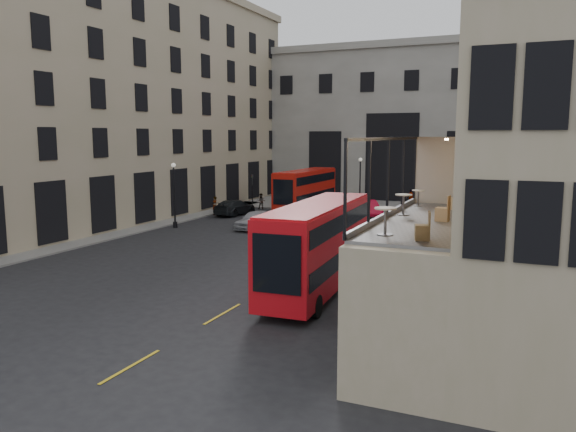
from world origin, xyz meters
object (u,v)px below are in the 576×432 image
at_px(pedestrian_e, 215,206).
at_px(bus_far, 306,189).
at_px(car_b, 368,208).
at_px(car_a, 255,220).
at_px(bicycle, 299,240).
at_px(cafe_table_mid, 404,201).
at_px(cafe_table_far, 418,195).
at_px(cafe_chair_c, 462,214).
at_px(cafe_chair_b, 443,213).
at_px(street_lamp_a, 174,199).
at_px(cafe_chair_d, 457,203).
at_px(pedestrian_a, 261,201).
at_px(traffic_light_near, 336,221).
at_px(bus_near, 318,243).
at_px(cyclist, 360,238).
at_px(cafe_table_near, 385,217).
at_px(cafe_chair_a, 423,231).
at_px(car_c, 235,207).
at_px(pedestrian_d, 481,202).
at_px(traffic_light_far, 252,189).
at_px(pedestrian_c, 411,198).
at_px(pedestrian_b, 367,200).
at_px(street_lamp_b, 360,187).

bearing_deg(pedestrian_e, bus_far, 130.98).
bearing_deg(car_b, car_a, -154.43).
distance_m(car_a, bicycle, 7.86).
distance_m(cafe_table_mid, cafe_table_far, 2.98).
relative_size(bicycle, cafe_chair_c, 1.59).
bearing_deg(cafe_chair_b, cafe_table_mid, 148.89).
relative_size(bus_far, car_b, 2.33).
bearing_deg(pedestrian_e, street_lamp_a, 11.34).
bearing_deg(cafe_chair_d, street_lamp_a, 148.43).
distance_m(pedestrian_a, pedestrian_e, 5.87).
xyz_separation_m(traffic_light_near, bus_near, (1.50, -7.13, 0.01)).
xyz_separation_m(cyclist, cafe_table_far, (5.62, -10.72, 4.08)).
height_order(pedestrian_a, cafe_table_near, cafe_table_near).
bearing_deg(pedestrian_e, cafe_chair_a, 44.70).
xyz_separation_m(car_b, car_c, (-11.87, -4.45, -0.00)).
bearing_deg(pedestrian_d, car_a, 115.55).
height_order(car_c, cafe_table_far, cafe_table_far).
relative_size(traffic_light_far, cyclist, 1.96).
xyz_separation_m(cyclist, cafe_chair_a, (7.23, -18.55, 3.88)).
distance_m(car_c, pedestrian_e, 1.91).
bearing_deg(cyclist, pedestrian_c, 15.69).
bearing_deg(pedestrian_a, cafe_chair_b, -73.01).
distance_m(pedestrian_d, cafe_chair_a, 43.26).
bearing_deg(bicycle, pedestrian_c, -24.05).
bearing_deg(pedestrian_e, pedestrian_b, 138.58).
bearing_deg(cafe_table_mid, bicycle, 125.38).
distance_m(car_a, car_c, 8.41).
bearing_deg(car_c, cyclist, 146.75).
relative_size(car_c, pedestrian_a, 3.10).
relative_size(car_b, cafe_chair_a, 5.42).
distance_m(car_c, pedestrian_a, 4.65).
bearing_deg(pedestrian_c, pedestrian_e, 26.23).
xyz_separation_m(car_c, cafe_table_far, (21.57, -22.75, 4.30)).
distance_m(traffic_light_near, cafe_table_far, 10.74).
xyz_separation_m(pedestrian_a, cafe_table_mid, (21.00, -30.34, 4.30)).
relative_size(bus_far, cafe_table_near, 12.58).
bearing_deg(bus_far, cafe_chair_d, -57.51).
distance_m(traffic_light_far, bus_far, 5.31).
distance_m(bus_far, pedestrian_d, 17.76).
bearing_deg(cafe_table_near, pedestrian_c, 100.27).
distance_m(pedestrian_b, pedestrian_e, 16.37).
height_order(street_lamp_b, cafe_chair_d, cafe_chair_d).
relative_size(traffic_light_far, street_lamp_b, 0.71).
relative_size(bus_near, pedestrian_a, 6.68).
height_order(bus_near, cyclist, bus_near).
bearing_deg(cafe_table_mid, bus_far, 118.01).
height_order(street_lamp_a, pedestrian_c, street_lamp_a).
distance_m(pedestrian_a, cafe_chair_d, 36.19).
xyz_separation_m(pedestrian_e, cafe_table_mid, (23.31, -24.95, 4.24)).
relative_size(pedestrian_b, cafe_chair_d, 1.77).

